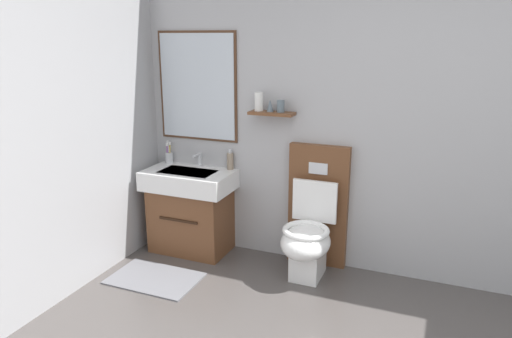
{
  "coord_description": "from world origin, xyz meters",
  "views": [
    {
      "loc": [
        0.02,
        -1.45,
        1.81
      ],
      "look_at": [
        -1.31,
        1.8,
        0.82
      ],
      "focal_mm": 33.13,
      "sensor_mm": 36.0,
      "label": 1
    }
  ],
  "objects_px": {
    "toilet": "(312,228)",
    "toothbrush_cup": "(169,157)",
    "soap_dispenser": "(230,161)",
    "vanity_sink_left": "(191,208)"
  },
  "relations": [
    {
      "from": "toilet",
      "to": "toothbrush_cup",
      "type": "bearing_deg",
      "value": 173.31
    },
    {
      "from": "toilet",
      "to": "toothbrush_cup",
      "type": "height_order",
      "value": "toilet"
    },
    {
      "from": "vanity_sink_left",
      "to": "soap_dispenser",
      "type": "relative_size",
      "value": 4.22
    },
    {
      "from": "toothbrush_cup",
      "to": "toilet",
      "type": "bearing_deg",
      "value": -6.69
    },
    {
      "from": "vanity_sink_left",
      "to": "toilet",
      "type": "xyz_separation_m",
      "value": [
        1.08,
        -0.01,
        -0.01
      ]
    },
    {
      "from": "toothbrush_cup",
      "to": "soap_dispenser",
      "type": "height_order",
      "value": "toothbrush_cup"
    },
    {
      "from": "toilet",
      "to": "toothbrush_cup",
      "type": "relative_size",
      "value": 5.06
    },
    {
      "from": "toilet",
      "to": "soap_dispenser",
      "type": "relative_size",
      "value": 5.64
    },
    {
      "from": "toilet",
      "to": "toothbrush_cup",
      "type": "xyz_separation_m",
      "value": [
        -1.37,
        0.16,
        0.4
      ]
    },
    {
      "from": "vanity_sink_left",
      "to": "toothbrush_cup",
      "type": "distance_m",
      "value": 0.51
    }
  ]
}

